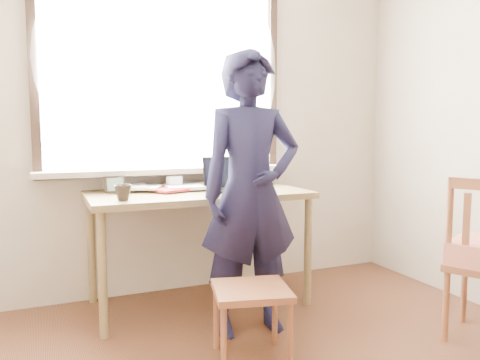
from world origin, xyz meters
name	(u,v)px	position (x,y,z in m)	size (l,w,h in m)	color
room_shell	(316,27)	(-0.02, 0.20, 1.64)	(3.52, 4.02, 2.61)	#C1B39B
desk	(198,203)	(-0.06, 1.63, 0.72)	(1.50, 0.75, 0.80)	olive
laptop	(229,183)	(0.16, 1.60, 0.86)	(0.36, 0.30, 0.23)	black
mug_white	(175,182)	(-0.17, 1.83, 0.85)	(0.12, 0.12, 0.10)	white
mug_dark	(123,193)	(-0.61, 1.40, 0.85)	(0.10, 0.10, 0.10)	black
mouse	(260,188)	(0.37, 1.53, 0.82)	(0.08, 0.06, 0.03)	black
desk_clutter	(172,186)	(-0.20, 1.81, 0.82)	(0.91, 0.50, 0.04)	white
book_a	(140,189)	(-0.42, 1.86, 0.81)	(0.18, 0.25, 0.02)	white
book_b	(242,184)	(0.38, 1.87, 0.81)	(0.19, 0.26, 0.02)	white
picture_frame	(115,186)	(-0.61, 1.73, 0.86)	(0.14, 0.03, 0.11)	black
work_chair	(251,299)	(-0.06, 0.73, 0.34)	(0.47, 0.45, 0.40)	brown
person	(251,193)	(0.10, 1.08, 0.85)	(0.62, 0.41, 1.70)	black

